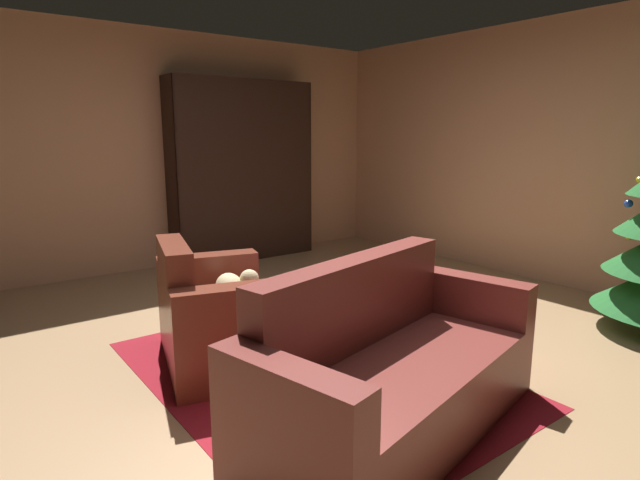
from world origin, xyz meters
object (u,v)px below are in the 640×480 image
bookshelf_unit (251,174)px  armchair_red (217,318)px  bottle_on_table (353,299)px  book_stack_on_table (333,316)px  coffee_table (325,328)px  couch_red (391,374)px

bookshelf_unit → armchair_red: size_ratio=1.78×
bookshelf_unit → bottle_on_table: bookshelf_unit is taller
book_stack_on_table → bookshelf_unit: bearing=158.1°
coffee_table → couch_red: bearing=-0.3°
bookshelf_unit → armchair_red: bearing=-34.1°
armchair_red → bottle_on_table: (0.76, 0.53, 0.23)m
book_stack_on_table → bottle_on_table: (0.02, 0.13, 0.09)m
couch_red → armchair_red: bearing=-164.0°
armchair_red → coffee_table: 0.80m
couch_red → bottle_on_table: couch_red is taller
armchair_red → bookshelf_unit: bearing=145.9°
bookshelf_unit → book_stack_on_table: 3.56m
bookshelf_unit → couch_red: bookshelf_unit is taller
couch_red → bottle_on_table: 0.58m
armchair_red → book_stack_on_table: 0.85m
couch_red → book_stack_on_table: size_ratio=9.27×
couch_red → book_stack_on_table: couch_red is taller
couch_red → coffee_table: (-0.56, 0.00, 0.08)m
bottle_on_table → bookshelf_unit: bearing=160.3°
armchair_red → bottle_on_table: 0.95m
armchair_red → bottle_on_table: armchair_red is taller
book_stack_on_table → couch_red: bearing=-4.5°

